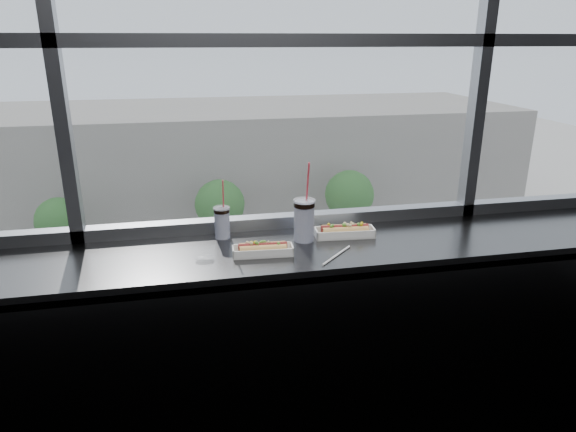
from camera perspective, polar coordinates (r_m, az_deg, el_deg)
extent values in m
plane|color=black|center=(2.86, -0.24, -11.48)|extent=(6.00, 0.00, 6.00)
cube|color=#4F4F4F|center=(2.39, 1.05, -4.01)|extent=(6.00, 0.55, 0.06)
cube|color=#4F4F4F|center=(2.43, 2.34, -17.72)|extent=(6.00, 0.04, 1.04)
cube|color=white|center=(2.28, -2.81, -4.23)|extent=(0.27, 0.11, 0.01)
cube|color=white|center=(2.28, -2.81, -3.82)|extent=(0.27, 0.11, 0.04)
cylinder|color=tan|center=(2.27, -2.82, -3.64)|extent=(0.21, 0.06, 0.05)
cylinder|color=maroon|center=(2.27, -2.82, -3.35)|extent=(0.22, 0.05, 0.03)
cube|color=white|center=(2.50, 6.30, -2.20)|extent=(0.29, 0.12, 0.01)
cube|color=white|center=(2.49, 6.31, -1.79)|extent=(0.29, 0.12, 0.04)
cylinder|color=tan|center=(2.49, 6.32, -1.61)|extent=(0.22, 0.07, 0.05)
cylinder|color=maroon|center=(2.49, 6.33, -1.32)|extent=(0.23, 0.05, 0.03)
cylinder|color=white|center=(2.47, -7.33, -0.80)|extent=(0.07, 0.07, 0.15)
cylinder|color=black|center=(2.45, -7.39, 0.62)|extent=(0.08, 0.08, 0.02)
cylinder|color=silver|center=(2.44, -7.40, 0.89)|extent=(0.08, 0.08, 0.01)
cylinder|color=#E23948|center=(2.42, -7.22, 2.33)|extent=(0.01, 0.04, 0.15)
cylinder|color=white|center=(2.41, 1.80, -0.57)|extent=(0.10, 0.10, 0.19)
cylinder|color=black|center=(2.38, 1.82, 1.35)|extent=(0.10, 0.10, 0.02)
cylinder|color=silver|center=(2.38, 1.82, 1.71)|extent=(0.10, 0.10, 0.01)
cylinder|color=#E23948|center=(2.35, 2.21, 3.69)|extent=(0.01, 0.05, 0.20)
cylinder|color=white|center=(2.28, 5.43, -4.35)|extent=(0.18, 0.18, 0.01)
ellipsoid|color=silver|center=(2.25, -9.26, -4.63)|extent=(0.09, 0.07, 0.02)
plane|color=#B6B0A8|center=(47.73, -10.57, 3.00)|extent=(120.00, 120.00, 0.00)
cube|color=black|center=(25.91, -9.11, -11.18)|extent=(80.00, 10.00, 0.06)
cube|color=#B6B0A8|center=(33.08, -9.83, -4.27)|extent=(80.00, 6.00, 0.04)
cube|color=gray|center=(41.41, -10.69, 6.26)|extent=(50.00, 14.00, 8.00)
imported|color=#A35024|center=(21.98, -12.92, -14.32)|extent=(2.73, 6.12, 2.01)
imported|color=#2F2999|center=(27.11, 26.51, -8.97)|extent=(3.16, 6.74, 2.19)
imported|color=#AF1D27|center=(29.32, -2.20, -5.00)|extent=(3.00, 5.98, 1.92)
imported|color=black|center=(22.90, -27.81, -14.33)|extent=(3.26, 7.08, 2.31)
imported|color=black|center=(30.07, -26.48, -6.11)|extent=(3.64, 7.15, 2.29)
imported|color=white|center=(31.95, 14.13, -3.55)|extent=(2.35, 5.62, 1.87)
imported|color=silver|center=(22.91, 7.45, -12.17)|extent=(3.19, 6.76, 2.20)
imported|color=#66605B|center=(33.84, 1.45, -1.35)|extent=(0.99, 0.75, 2.24)
imported|color=#66605B|center=(33.59, 8.76, -1.68)|extent=(1.02, 0.77, 2.30)
imported|color=#66605B|center=(32.20, -9.35, -2.93)|extent=(0.89, 0.67, 2.00)
cylinder|color=#47382B|center=(33.54, -23.68, -3.48)|extent=(0.21, 0.21, 2.05)
sphere|color=#35722E|center=(32.91, -24.11, -0.46)|extent=(2.73, 2.73, 2.73)
cylinder|color=#47382B|center=(32.70, -7.42, -2.26)|extent=(0.23, 0.23, 2.32)
sphere|color=#35722E|center=(31.99, -7.58, 1.30)|extent=(3.10, 3.10, 3.10)
cylinder|color=#47382B|center=(34.21, 6.69, -1.17)|extent=(0.24, 0.24, 2.40)
sphere|color=#35722E|center=(33.52, 6.83, 2.36)|extent=(3.20, 3.20, 3.20)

